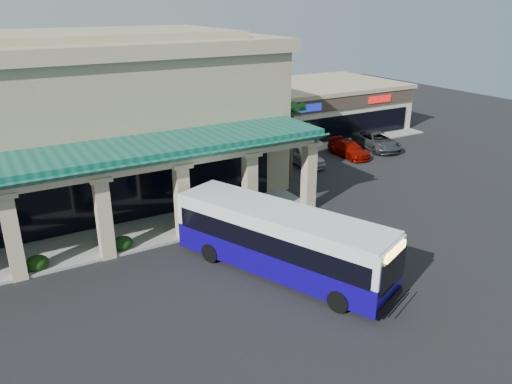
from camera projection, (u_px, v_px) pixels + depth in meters
ground at (273, 263)px, 26.89m from camera, size 110.00×110.00×0.00m
main_building at (51, 119)px, 34.01m from camera, size 30.80×14.80×11.35m
arcade at (86, 201)px, 27.60m from camera, size 30.00×6.20×5.70m
strip_mall at (297, 108)px, 53.84m from camera, size 22.50×12.50×4.90m
palm_0 at (291, 138)px, 38.58m from camera, size 2.40×2.40×6.60m
palm_1 at (281, 133)px, 41.61m from camera, size 2.40×2.40×5.80m
broadleaf_tree at (232, 130)px, 44.89m from camera, size 2.60×2.60×4.81m
transit_bus at (281, 242)px, 25.36m from camera, size 7.52×12.62×3.48m
pedestrian at (338, 235)px, 28.16m from camera, size 0.71×0.76×1.75m
car_silver at (304, 154)px, 42.94m from camera, size 2.69×5.29×1.72m
car_red at (349, 149)px, 45.16m from camera, size 2.20×4.89×1.39m
car_gray at (377, 141)px, 47.37m from camera, size 3.70×6.15×1.60m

